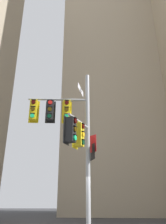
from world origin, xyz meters
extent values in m
cube|color=tan|center=(3.94, 24.49, 23.60)|extent=(17.11, 17.11, 47.21)
cylinder|color=#9EA0A3|center=(0.00, 0.00, 3.79)|extent=(0.20, 0.20, 7.59)
cylinder|color=#9EA0A3|center=(-1.44, -0.20, 6.19)|extent=(2.89, 0.52, 0.11)
cylinder|color=#9EA0A3|center=(-0.31, -0.93, 4.74)|extent=(0.72, 1.89, 0.11)
cube|color=yellow|center=(-1.03, 0.05, 5.59)|extent=(0.48, 0.10, 1.14)
cube|color=yellow|center=(-1.00, -0.14, 5.59)|extent=(0.38, 0.38, 1.00)
cylinder|color=#360605|center=(-0.98, -0.34, 5.94)|extent=(0.21, 0.09, 0.20)
cube|color=black|center=(-0.98, -0.35, 6.06)|extent=(0.23, 0.10, 0.02)
cylinder|color=#3C2C06|center=(-0.98, -0.34, 5.59)|extent=(0.21, 0.09, 0.20)
cube|color=black|center=(-0.98, -0.35, 5.71)|extent=(0.23, 0.10, 0.02)
cylinder|color=#19C672|center=(-0.98, -0.34, 5.24)|extent=(0.21, 0.09, 0.20)
cube|color=black|center=(-0.98, -0.35, 5.36)|extent=(0.23, 0.10, 0.02)
cube|color=black|center=(-1.82, -0.07, 5.59)|extent=(0.48, 0.10, 1.14)
cube|color=black|center=(-1.79, -0.26, 5.59)|extent=(0.38, 0.38, 1.00)
cylinder|color=red|center=(-1.77, -0.45, 5.94)|extent=(0.21, 0.09, 0.20)
cube|color=black|center=(-1.77, -0.46, 6.06)|extent=(0.23, 0.10, 0.02)
cylinder|color=#3C2C06|center=(-1.77, -0.45, 5.59)|extent=(0.21, 0.09, 0.20)
cube|color=black|center=(-1.77, -0.46, 5.71)|extent=(0.23, 0.10, 0.02)
cylinder|color=#06311C|center=(-1.77, -0.45, 5.24)|extent=(0.21, 0.09, 0.20)
cube|color=black|center=(-1.77, -0.46, 5.36)|extent=(0.23, 0.10, 0.02)
cube|color=yellow|center=(-2.61, -0.18, 5.59)|extent=(0.48, 0.10, 1.14)
cube|color=yellow|center=(-2.58, -0.37, 5.59)|extent=(0.38, 0.38, 1.00)
cylinder|color=#360605|center=(-2.56, -0.57, 5.94)|extent=(0.21, 0.09, 0.20)
cube|color=black|center=(-2.56, -0.57, 6.06)|extent=(0.23, 0.10, 0.02)
cylinder|color=#3C2C06|center=(-2.56, -0.57, 5.59)|extent=(0.21, 0.09, 0.20)
cube|color=black|center=(-2.56, -0.57, 5.71)|extent=(0.23, 0.10, 0.02)
cylinder|color=#19C672|center=(-2.56, -0.57, 5.24)|extent=(0.21, 0.09, 0.20)
cube|color=black|center=(-2.56, -0.57, 5.36)|extent=(0.23, 0.10, 0.02)
cube|color=yellow|center=(-0.49, -0.87, 4.14)|extent=(0.18, 0.47, 1.14)
cube|color=yellow|center=(-0.31, -0.93, 4.14)|extent=(0.43, 0.43, 1.00)
cylinder|color=#360605|center=(-0.12, -0.99, 4.49)|extent=(0.12, 0.21, 0.20)
cube|color=black|center=(-0.11, -0.99, 4.61)|extent=(0.14, 0.23, 0.02)
cylinder|color=yellow|center=(-0.12, -0.99, 4.14)|extent=(0.12, 0.21, 0.20)
cube|color=black|center=(-0.11, -0.99, 4.26)|extent=(0.14, 0.23, 0.02)
cylinder|color=#06311C|center=(-0.12, -0.99, 3.79)|extent=(0.12, 0.21, 0.20)
cube|color=black|center=(-0.11, -0.99, 3.91)|extent=(0.14, 0.23, 0.02)
cube|color=black|center=(-0.73, -1.61, 4.14)|extent=(0.18, 0.47, 1.14)
cube|color=black|center=(-0.55, -1.67, 4.14)|extent=(0.43, 0.43, 1.00)
cylinder|color=#360605|center=(-0.36, -1.73, 4.49)|extent=(0.12, 0.21, 0.20)
cube|color=black|center=(-0.36, -1.74, 4.61)|extent=(0.14, 0.23, 0.02)
cylinder|color=#3C2C06|center=(-0.36, -1.73, 4.14)|extent=(0.12, 0.21, 0.20)
cube|color=black|center=(-0.36, -1.74, 4.26)|extent=(0.14, 0.23, 0.02)
cylinder|color=#19C672|center=(-0.36, -1.73, 3.79)|extent=(0.12, 0.21, 0.20)
cube|color=black|center=(-0.36, -1.74, 3.91)|extent=(0.14, 0.23, 0.02)
cube|color=white|center=(-0.35, 0.04, 6.78)|extent=(0.16, 1.15, 0.28)
cube|color=#19479E|center=(-0.35, 0.04, 6.78)|extent=(0.15, 1.11, 0.24)
cube|color=red|center=(0.14, 0.17, 4.00)|extent=(0.49, 0.43, 0.80)
cube|color=white|center=(0.14, 0.17, 4.00)|extent=(0.46, 0.40, 0.76)
cube|color=black|center=(0.20, 0.08, 3.61)|extent=(0.24, 0.56, 0.72)
cube|color=white|center=(0.20, 0.08, 3.61)|extent=(0.22, 0.52, 0.68)
camera|label=1|loc=(0.77, -10.14, 1.44)|focal=36.27mm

